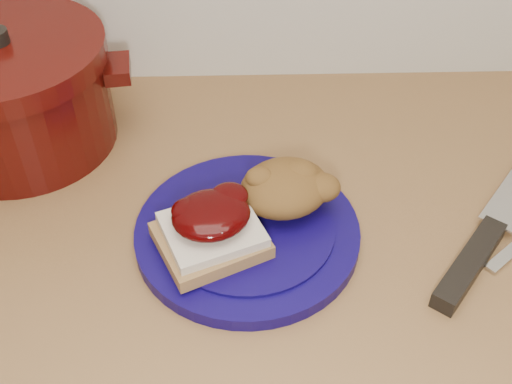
{
  "coord_description": "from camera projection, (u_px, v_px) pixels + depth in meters",
  "views": [
    {
      "loc": [
        -0.06,
        1.01,
        1.42
      ],
      "look_at": [
        -0.05,
        1.5,
        0.95
      ],
      "focal_mm": 45.0,
      "sensor_mm": 36.0,
      "label": 1
    }
  ],
  "objects": [
    {
      "name": "dutch_oven",
      "position": [
        13.0,
        93.0,
        0.78
      ],
      "size": [
        0.29,
        0.27,
        0.16
      ],
      "rotation": [
        0.0,
        0.0,
        0.13
      ],
      "color": "#390905",
      "rests_on": "wood_countertop"
    },
    {
      "name": "chef_knife",
      "position": [
        488.0,
        236.0,
        0.69
      ],
      "size": [
        0.25,
        0.3,
        0.02
      ],
      "rotation": [
        0.0,
        0.0,
        0.9
      ],
      "color": "black",
      "rests_on": "wood_countertop"
    },
    {
      "name": "sandwich",
      "position": [
        211.0,
        228.0,
        0.65
      ],
      "size": [
        0.13,
        0.13,
        0.05
      ],
      "rotation": [
        0.0,
        0.0,
        0.33
      ],
      "color": "olive",
      "rests_on": "plate"
    },
    {
      "name": "plate",
      "position": [
        247.0,
        233.0,
        0.69
      ],
      "size": [
        0.31,
        0.31,
        0.02
      ],
      "primitive_type": "cylinder",
      "rotation": [
        0.0,
        0.0,
        0.33
      ],
      "color": "#0C0444",
      "rests_on": "wood_countertop"
    },
    {
      "name": "stuffing_mound",
      "position": [
        285.0,
        188.0,
        0.69
      ],
      "size": [
        0.12,
        0.11,
        0.05
      ],
      "primitive_type": "ellipsoid",
      "rotation": [
        0.0,
        0.0,
        0.33
      ],
      "color": "brown",
      "rests_on": "plate"
    }
  ]
}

